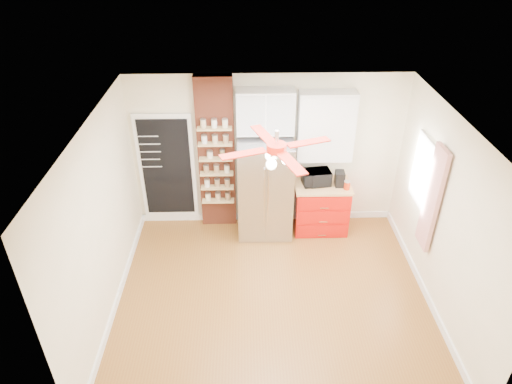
{
  "coord_description": "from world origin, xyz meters",
  "views": [
    {
      "loc": [
        -0.37,
        -4.83,
        4.84
      ],
      "look_at": [
        -0.22,
        0.9,
        1.26
      ],
      "focal_mm": 32.0,
      "sensor_mm": 36.0,
      "label": 1
    }
  ],
  "objects_px": {
    "red_cabinet": "(321,207)",
    "canister_left": "(347,185)",
    "toaster_oven": "(316,177)",
    "coffee_maker": "(340,179)",
    "ceiling_fan": "(277,148)",
    "fridge": "(265,188)",
    "pantry_jar_oats": "(210,155)"
  },
  "relations": [
    {
      "from": "red_cabinet",
      "to": "coffee_maker",
      "type": "bearing_deg",
      "value": -6.75
    },
    {
      "from": "red_cabinet",
      "to": "pantry_jar_oats",
      "type": "bearing_deg",
      "value": 176.66
    },
    {
      "from": "pantry_jar_oats",
      "to": "coffee_maker",
      "type": "bearing_deg",
      "value": -3.76
    },
    {
      "from": "ceiling_fan",
      "to": "toaster_oven",
      "type": "distance_m",
      "value": 2.34
    },
    {
      "from": "toaster_oven",
      "to": "canister_left",
      "type": "bearing_deg",
      "value": -27.86
    },
    {
      "from": "coffee_maker",
      "to": "canister_left",
      "type": "xyz_separation_m",
      "value": [
        0.1,
        -0.12,
        -0.06
      ]
    },
    {
      "from": "fridge",
      "to": "red_cabinet",
      "type": "distance_m",
      "value": 1.06
    },
    {
      "from": "ceiling_fan",
      "to": "toaster_oven",
      "type": "height_order",
      "value": "ceiling_fan"
    },
    {
      "from": "coffee_maker",
      "to": "pantry_jar_oats",
      "type": "relative_size",
      "value": 2.24
    },
    {
      "from": "red_cabinet",
      "to": "ceiling_fan",
      "type": "relative_size",
      "value": 0.67
    },
    {
      "from": "coffee_maker",
      "to": "fridge",
      "type": "bearing_deg",
      "value": -176.7
    },
    {
      "from": "toaster_oven",
      "to": "ceiling_fan",
      "type": "bearing_deg",
      "value": -123.27
    },
    {
      "from": "red_cabinet",
      "to": "toaster_oven",
      "type": "height_order",
      "value": "toaster_oven"
    },
    {
      "from": "toaster_oven",
      "to": "coffee_maker",
      "type": "height_order",
      "value": "coffee_maker"
    },
    {
      "from": "coffee_maker",
      "to": "toaster_oven",
      "type": "bearing_deg",
      "value": 174.8
    },
    {
      "from": "toaster_oven",
      "to": "canister_left",
      "type": "relative_size",
      "value": 3.28
    },
    {
      "from": "ceiling_fan",
      "to": "canister_left",
      "type": "bearing_deg",
      "value": 49.75
    },
    {
      "from": "fridge",
      "to": "canister_left",
      "type": "relative_size",
      "value": 12.66
    },
    {
      "from": "canister_left",
      "to": "toaster_oven",
      "type": "bearing_deg",
      "value": 160.09
    },
    {
      "from": "red_cabinet",
      "to": "toaster_oven",
      "type": "bearing_deg",
      "value": 170.31
    },
    {
      "from": "toaster_oven",
      "to": "fridge",
      "type": "bearing_deg",
      "value": 176.72
    },
    {
      "from": "red_cabinet",
      "to": "pantry_jar_oats",
      "type": "xyz_separation_m",
      "value": [
        -1.87,
        0.11,
        0.98
      ]
    },
    {
      "from": "red_cabinet",
      "to": "ceiling_fan",
      "type": "bearing_deg",
      "value": -118.71
    },
    {
      "from": "red_cabinet",
      "to": "coffee_maker",
      "type": "relative_size",
      "value": 3.66
    },
    {
      "from": "fridge",
      "to": "coffee_maker",
      "type": "distance_m",
      "value": 1.25
    },
    {
      "from": "toaster_oven",
      "to": "pantry_jar_oats",
      "type": "distance_m",
      "value": 1.8
    },
    {
      "from": "fridge",
      "to": "ceiling_fan",
      "type": "xyz_separation_m",
      "value": [
        0.05,
        -1.63,
        1.55
      ]
    },
    {
      "from": "red_cabinet",
      "to": "coffee_maker",
      "type": "distance_m",
      "value": 0.64
    },
    {
      "from": "ceiling_fan",
      "to": "pantry_jar_oats",
      "type": "distance_m",
      "value": 2.25
    },
    {
      "from": "red_cabinet",
      "to": "canister_left",
      "type": "bearing_deg",
      "value": -22.89
    },
    {
      "from": "coffee_maker",
      "to": "pantry_jar_oats",
      "type": "xyz_separation_m",
      "value": [
        -2.13,
        0.14,
        0.4
      ]
    },
    {
      "from": "red_cabinet",
      "to": "canister_left",
      "type": "relative_size",
      "value": 6.8
    }
  ]
}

